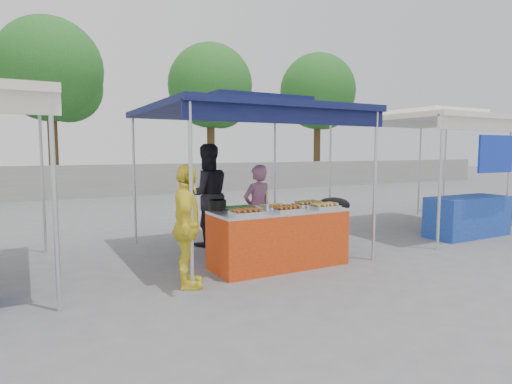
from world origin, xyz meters
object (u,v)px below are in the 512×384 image
helper_man (207,195)px  vendor_woman (258,210)px  wok_burner (333,219)px  vendor_table (279,238)px  customer_person (187,226)px  cooking_pot (217,205)px

helper_man → vendor_woman: bearing=121.0°
wok_burner → helper_man: (-1.76, 1.41, 0.37)m
vendor_table → customer_person: 1.59m
vendor_table → wok_burner: wok_burner is taller
wok_burner → vendor_woman: bearing=171.2°
wok_burner → helper_man: size_ratio=0.50×
cooking_pot → vendor_woman: size_ratio=0.17×
vendor_table → customer_person: size_ratio=1.29×
vendor_woman → helper_man: size_ratio=0.81×
vendor_table → vendor_woman: size_ratio=1.35×
wok_burner → customer_person: size_ratio=0.60×
cooking_pot → wok_burner: cooking_pot is taller
customer_person → cooking_pot: bearing=-25.7°
cooking_pot → customer_person: (-0.71, -0.67, -0.15)m
vendor_table → wok_burner: 1.43m
vendor_table → wok_burner: bearing=17.1°
cooking_pot → helper_man: bearing=73.8°
vendor_table → wok_burner: size_ratio=2.16×
cooking_pot → helper_man: (0.42, 1.45, -0.01)m
helper_man → vendor_table: bearing=105.9°
cooking_pot → vendor_table: bearing=-25.0°
customer_person → vendor_table: bearing=-58.4°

